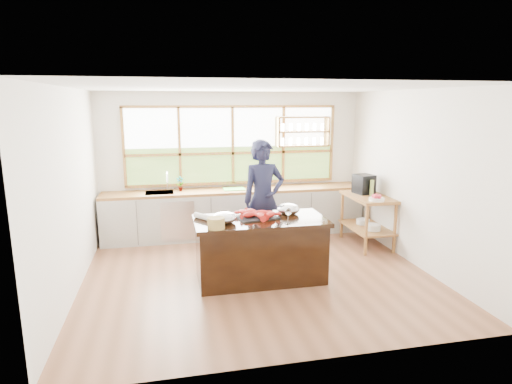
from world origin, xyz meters
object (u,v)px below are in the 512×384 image
object	(u,v)px
cook	(263,200)
wicker_basket	(216,223)
espresso_machine	(364,184)
island	(260,249)

from	to	relation	value
cook	wicker_basket	world-z (taller)	cook
espresso_machine	wicker_basket	bearing A→B (deg)	-162.21
cook	wicker_basket	size ratio (longest dim) A/B	8.49
island	wicker_basket	world-z (taller)	wicker_basket
island	espresso_machine	xyz separation A→B (m)	(2.19, 1.30, 0.62)
island	espresso_machine	size ratio (longest dim) A/B	5.42
wicker_basket	cook	bearing A→B (deg)	53.47
island	cook	size ratio (longest dim) A/B	0.96
cook	espresso_machine	size ratio (longest dim) A/B	5.66
island	espresso_machine	bearing A→B (deg)	30.64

